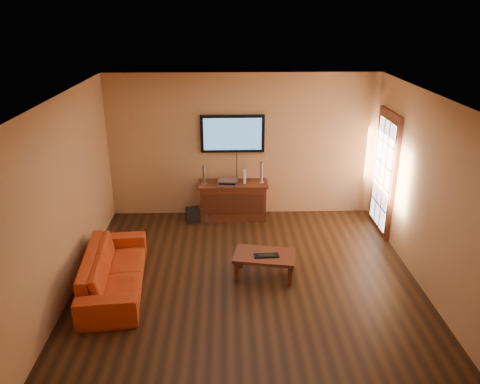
{
  "coord_description": "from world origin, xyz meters",
  "views": [
    {
      "loc": [
        -0.29,
        -5.94,
        3.77
      ],
      "look_at": [
        -0.09,
        0.8,
        1.1
      ],
      "focal_mm": 35.0,
      "sensor_mm": 36.0,
      "label": 1
    }
  ],
  "objects_px": {
    "subwoofer": "(193,215)",
    "bottle": "(207,221)",
    "media_console": "(233,200)",
    "coffee_table": "(264,258)",
    "sofa": "(114,264)",
    "television": "(232,134)",
    "av_receiver": "(228,182)",
    "keyboard": "(266,255)",
    "game_console": "(245,176)",
    "speaker_left": "(204,175)",
    "speaker_right": "(261,173)"
  },
  "relations": [
    {
      "from": "bottle",
      "to": "television",
      "type": "bearing_deg",
      "value": 47.85
    },
    {
      "from": "coffee_table",
      "to": "game_console",
      "type": "height_order",
      "value": "game_console"
    },
    {
      "from": "media_console",
      "to": "bottle",
      "type": "bearing_deg",
      "value": -145.77
    },
    {
      "from": "television",
      "to": "sofa",
      "type": "xyz_separation_m",
      "value": [
        -1.73,
        -2.58,
        -1.21
      ]
    },
    {
      "from": "speaker_left",
      "to": "bottle",
      "type": "relative_size",
      "value": 1.82
    },
    {
      "from": "media_console",
      "to": "keyboard",
      "type": "relative_size",
      "value": 3.48
    },
    {
      "from": "media_console",
      "to": "coffee_table",
      "type": "relative_size",
      "value": 1.33
    },
    {
      "from": "subwoofer",
      "to": "bottle",
      "type": "height_order",
      "value": "subwoofer"
    },
    {
      "from": "av_receiver",
      "to": "bottle",
      "type": "height_order",
      "value": "av_receiver"
    },
    {
      "from": "av_receiver",
      "to": "coffee_table",
      "type": "bearing_deg",
      "value": -69.18
    },
    {
      "from": "game_console",
      "to": "subwoofer",
      "type": "height_order",
      "value": "game_console"
    },
    {
      "from": "media_console",
      "to": "sofa",
      "type": "bearing_deg",
      "value": -126.03
    },
    {
      "from": "media_console",
      "to": "av_receiver",
      "type": "distance_m",
      "value": 0.41
    },
    {
      "from": "television",
      "to": "av_receiver",
      "type": "height_order",
      "value": "television"
    },
    {
      "from": "television",
      "to": "game_console",
      "type": "relative_size",
      "value": 5.03
    },
    {
      "from": "speaker_right",
      "to": "av_receiver",
      "type": "height_order",
      "value": "speaker_right"
    },
    {
      "from": "game_console",
      "to": "subwoofer",
      "type": "bearing_deg",
      "value": -166.94
    },
    {
      "from": "sofa",
      "to": "bottle",
      "type": "relative_size",
      "value": 9.8
    },
    {
      "from": "media_console",
      "to": "television",
      "type": "relative_size",
      "value": 1.1
    },
    {
      "from": "television",
      "to": "sofa",
      "type": "height_order",
      "value": "television"
    },
    {
      "from": "game_console",
      "to": "keyboard",
      "type": "distance_m",
      "value": 2.26
    },
    {
      "from": "sofa",
      "to": "speaker_right",
      "type": "bearing_deg",
      "value": -49.1
    },
    {
      "from": "coffee_table",
      "to": "keyboard",
      "type": "xyz_separation_m",
      "value": [
        0.02,
        -0.05,
        0.06
      ]
    },
    {
      "from": "subwoofer",
      "to": "coffee_table",
      "type": "bearing_deg",
      "value": -70.1
    },
    {
      "from": "coffee_table",
      "to": "subwoofer",
      "type": "xyz_separation_m",
      "value": [
        -1.19,
        1.97,
        -0.19
      ]
    },
    {
      "from": "media_console",
      "to": "bottle",
      "type": "relative_size",
      "value": 6.38
    },
    {
      "from": "av_receiver",
      "to": "media_console",
      "type": "bearing_deg",
      "value": 27.81
    },
    {
      "from": "coffee_table",
      "to": "av_receiver",
      "type": "relative_size",
      "value": 2.7
    },
    {
      "from": "av_receiver",
      "to": "bottle",
      "type": "xyz_separation_m",
      "value": [
        -0.39,
        -0.29,
        -0.65
      ]
    },
    {
      "from": "speaker_left",
      "to": "av_receiver",
      "type": "bearing_deg",
      "value": -1.18
    },
    {
      "from": "game_console",
      "to": "television",
      "type": "bearing_deg",
      "value": 145.78
    },
    {
      "from": "av_receiver",
      "to": "bottle",
      "type": "bearing_deg",
      "value": -136.58
    },
    {
      "from": "coffee_table",
      "to": "speaker_right",
      "type": "distance_m",
      "value": 2.2
    },
    {
      "from": "speaker_right",
      "to": "keyboard",
      "type": "xyz_separation_m",
      "value": [
        -0.07,
        -2.18,
        -0.51
      ]
    },
    {
      "from": "television",
      "to": "keyboard",
      "type": "relative_size",
      "value": 3.18
    },
    {
      "from": "television",
      "to": "coffee_table",
      "type": "xyz_separation_m",
      "value": [
        0.43,
        -2.32,
        -1.29
      ]
    },
    {
      "from": "sofa",
      "to": "game_console",
      "type": "distance_m",
      "value": 3.13
    },
    {
      "from": "bottle",
      "to": "coffee_table",
      "type": "bearing_deg",
      "value": -62.65
    },
    {
      "from": "game_console",
      "to": "sofa",
      "type": "bearing_deg",
      "value": -126.55
    },
    {
      "from": "av_receiver",
      "to": "television",
      "type": "bearing_deg",
      "value": 75.26
    },
    {
      "from": "coffee_table",
      "to": "bottle",
      "type": "height_order",
      "value": "coffee_table"
    },
    {
      "from": "speaker_right",
      "to": "av_receiver",
      "type": "xyz_separation_m",
      "value": [
        -0.62,
        -0.05,
        -0.14
      ]
    },
    {
      "from": "speaker_right",
      "to": "subwoofer",
      "type": "height_order",
      "value": "speaker_right"
    },
    {
      "from": "coffee_table",
      "to": "game_console",
      "type": "xyz_separation_m",
      "value": [
        -0.21,
        2.15,
        0.51
      ]
    },
    {
      "from": "television",
      "to": "subwoofer",
      "type": "xyz_separation_m",
      "value": [
        -0.76,
        -0.35,
        -1.47
      ]
    },
    {
      "from": "speaker_left",
      "to": "game_console",
      "type": "bearing_deg",
      "value": 5.16
    },
    {
      "from": "media_console",
      "to": "keyboard",
      "type": "height_order",
      "value": "media_console"
    },
    {
      "from": "sofa",
      "to": "av_receiver",
      "type": "xyz_separation_m",
      "value": [
        1.63,
        2.34,
        0.36
      ]
    },
    {
      "from": "subwoofer",
      "to": "media_console",
      "type": "bearing_deg",
      "value": -0.48
    },
    {
      "from": "sofa",
      "to": "keyboard",
      "type": "height_order",
      "value": "sofa"
    }
  ]
}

